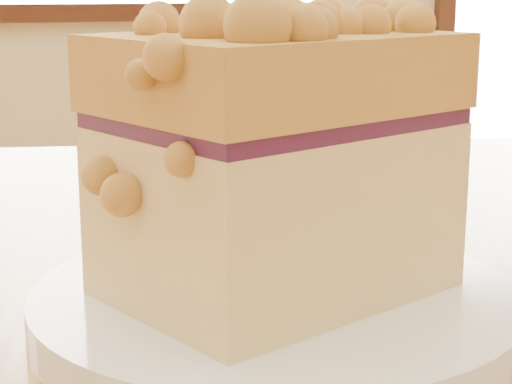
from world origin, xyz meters
The scene contains 3 objects.
cafe_chair_main centered at (-0.11, 0.81, 0.42)m, with size 0.48×0.48×0.84m.
plate centered at (-0.25, 0.19, 0.76)m, with size 0.20×0.20×0.02m.
cake_slice centered at (-0.25, 0.19, 0.83)m, with size 0.16×0.14×0.12m.
Camera 1 is at (-0.35, -0.14, 0.89)m, focal length 62.00 mm.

